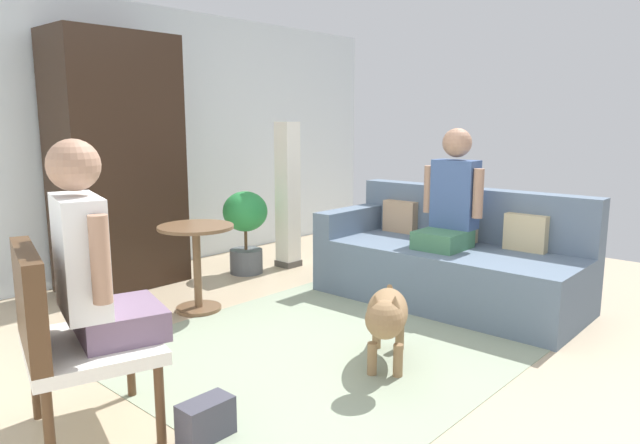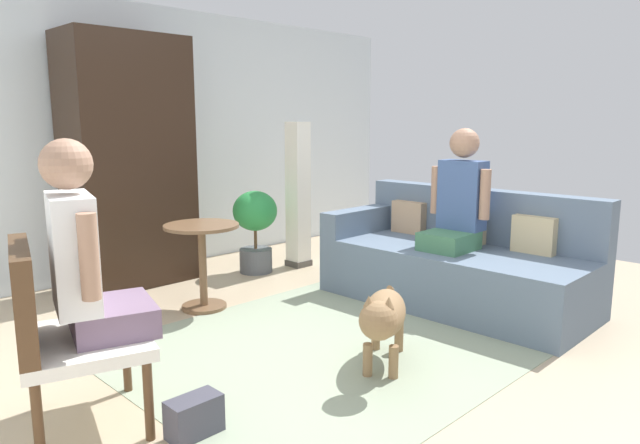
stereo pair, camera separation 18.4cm
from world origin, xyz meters
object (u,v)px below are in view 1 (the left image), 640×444
(dog, at_px, (387,315))
(handbag, at_px, (206,420))
(column_lamp, at_px, (288,196))
(couch, at_px, (448,262))
(potted_plant, at_px, (245,224))
(armchair, at_px, (62,328))
(round_end_table, at_px, (197,255))
(person_on_couch, at_px, (452,198))
(person_on_armchair, at_px, (91,260))
(armoire_cabinet, at_px, (117,163))

(dog, distance_m, handbag, 1.23)
(handbag, bearing_deg, column_lamp, 38.58)
(couch, xyz_separation_m, potted_plant, (-0.55, 1.85, 0.16))
(column_lamp, bearing_deg, couch, -86.76)
(potted_plant, bearing_deg, armchair, -146.39)
(round_end_table, relative_size, handbag, 2.67)
(person_on_couch, relative_size, dog, 1.17)
(dog, bearing_deg, round_end_table, 94.39)
(person_on_armchair, relative_size, potted_plant, 1.17)
(dog, height_order, armoire_cabinet, armoire_cabinet)
(round_end_table, distance_m, column_lamp, 1.53)
(handbag, bearing_deg, armchair, 131.42)
(person_on_armchair, relative_size, armoire_cabinet, 0.42)
(person_on_armchair, bearing_deg, potted_plant, 35.77)
(person_on_couch, xyz_separation_m, potted_plant, (-0.51, 1.89, -0.37))
(couch, xyz_separation_m, dog, (-1.40, -0.40, 0.01))
(person_on_armchair, distance_m, dog, 1.66)
(armchair, height_order, dog, armchair)
(armchair, xyz_separation_m, armoire_cabinet, (1.45, 2.11, 0.55))
(dog, xyz_separation_m, handbag, (-1.19, 0.15, -0.23))
(person_on_couch, bearing_deg, round_end_table, 138.70)
(round_end_table, distance_m, dog, 1.68)
(potted_plant, bearing_deg, person_on_couch, -74.82)
(dog, bearing_deg, handbag, 172.83)
(couch, distance_m, armoire_cabinet, 2.91)
(column_lamp, relative_size, handbag, 5.74)
(person_on_armchair, distance_m, round_end_table, 1.78)
(couch, bearing_deg, person_on_couch, -141.14)
(potted_plant, distance_m, handbag, 2.96)
(person_on_couch, bearing_deg, potted_plant, 105.18)
(person_on_armchair, bearing_deg, armchair, 163.66)
(person_on_armchair, height_order, column_lamp, column_lamp)
(couch, distance_m, dog, 1.46)
(armoire_cabinet, relative_size, handbag, 8.68)
(person_on_couch, bearing_deg, couch, 38.86)
(person_on_armchair, bearing_deg, couch, -3.62)
(potted_plant, relative_size, column_lamp, 0.55)
(person_on_armchair, bearing_deg, handbag, -56.99)
(armoire_cabinet, distance_m, handbag, 2.95)
(couch, bearing_deg, potted_plant, 106.59)
(person_on_couch, xyz_separation_m, round_end_table, (-1.49, 1.31, -0.41))
(armchair, bearing_deg, handbag, -48.58)
(couch, bearing_deg, round_end_table, 140.18)
(round_end_table, bearing_deg, couch, -39.82)
(couch, bearing_deg, armoire_cabinet, 123.74)
(armchair, distance_m, dog, 1.74)
(dog, relative_size, handbag, 3.17)
(column_lamp, height_order, handbag, column_lamp)
(person_on_couch, bearing_deg, person_on_armchair, 175.67)
(potted_plant, distance_m, armoire_cabinet, 1.27)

